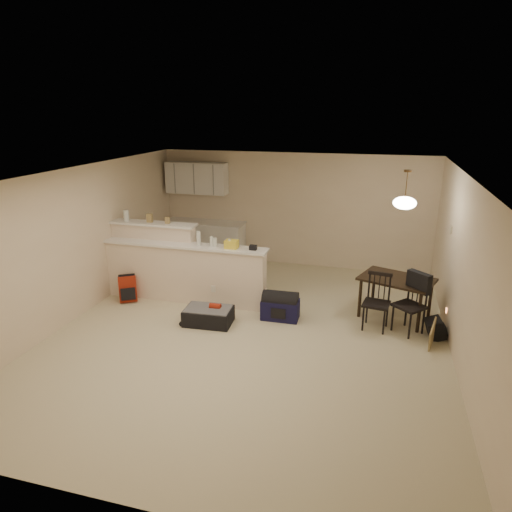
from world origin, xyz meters
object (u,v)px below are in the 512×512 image
(dining_table, at_px, (396,283))
(suitcase, at_px, (209,316))
(pendant_lamp, at_px, (405,202))
(black_daypack, at_px, (435,328))
(dining_chair_far, at_px, (409,304))
(navy_duffel, at_px, (280,309))
(dining_chair_near, at_px, (376,302))
(red_backpack, at_px, (128,289))

(dining_table, relative_size, suitcase, 1.73)
(dining_table, height_order, suitcase, dining_table)
(pendant_lamp, xyz_separation_m, black_daypack, (0.61, -0.55, -1.85))
(dining_chair_far, relative_size, black_daypack, 2.93)
(navy_duffel, bearing_deg, dining_chair_far, 0.12)
(pendant_lamp, height_order, navy_duffel, pendant_lamp)
(dining_chair_near, distance_m, dining_chair_far, 0.50)
(dining_chair_near, bearing_deg, dining_table, 68.06)
(pendant_lamp, relative_size, black_daypack, 1.89)
(pendant_lamp, relative_size, red_backpack, 1.31)
(red_backpack, xyz_separation_m, navy_duffel, (2.87, 0.00, -0.07))
(navy_duffel, relative_size, black_daypack, 1.90)
(red_backpack, relative_size, navy_duffel, 0.76)
(pendant_lamp, height_order, black_daypack, pendant_lamp)
(dining_table, xyz_separation_m, suitcase, (-2.96, -1.04, -0.50))
(dining_chair_near, relative_size, black_daypack, 2.81)
(dining_chair_far, bearing_deg, red_backpack, -137.51)
(dining_table, bearing_deg, navy_duffel, -143.38)
(dining_chair_near, distance_m, red_backpack, 4.43)
(dining_chair_far, distance_m, red_backpack, 4.93)
(navy_duffel, bearing_deg, black_daypack, -1.43)
(dining_chair_far, xyz_separation_m, red_backpack, (-4.92, -0.06, -0.24))
(pendant_lamp, bearing_deg, dining_chair_far, -68.12)
(dining_chair_near, xyz_separation_m, navy_duffel, (-1.55, -0.05, -0.29))
(black_daypack, bearing_deg, red_backpack, 82.67)
(dining_table, bearing_deg, dining_chair_far, -48.09)
(dining_table, height_order, dining_chair_near, dining_chair_near)
(dining_chair_near, height_order, suitcase, dining_chair_near)
(dining_chair_near, xyz_separation_m, black_daypack, (0.91, -0.05, -0.31))
(dining_table, bearing_deg, dining_chair_near, -100.82)
(dining_table, height_order, navy_duffel, dining_table)
(dining_table, height_order, black_daypack, dining_table)
(dining_chair_near, xyz_separation_m, dining_chair_far, (0.50, 0.01, 0.02))
(dining_chair_far, relative_size, suitcase, 1.24)
(dining_chair_near, relative_size, suitcase, 1.19)
(dining_table, bearing_deg, red_backpack, -153.31)
(dining_chair_near, distance_m, suitcase, 2.73)
(red_backpack, distance_m, black_daypack, 5.33)
(pendant_lamp, distance_m, dining_chair_near, 1.64)
(pendant_lamp, distance_m, suitcase, 3.64)
(black_daypack, bearing_deg, dining_chair_near, 79.68)
(dining_table, height_order, red_backpack, dining_table)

